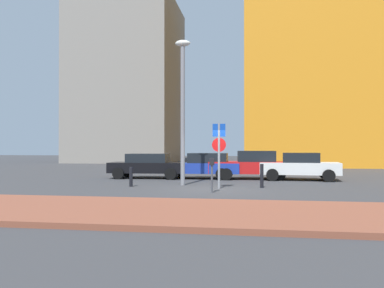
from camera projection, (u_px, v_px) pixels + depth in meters
name	position (u px, v px, depth m)	size (l,w,h in m)	color
ground_plane	(216.00, 190.00, 16.08)	(120.00, 120.00, 0.00)	#38383A
sidewalk_brick	(195.00, 212.00, 10.11)	(40.00, 4.36, 0.14)	brown
parked_car_black	(148.00, 165.00, 22.01)	(4.36, 2.08, 1.40)	black
parked_car_blue	(203.00, 165.00, 21.73)	(4.33, 2.02, 1.44)	#1E389E
parked_car_red	(251.00, 165.00, 21.43)	(4.59, 2.14, 1.57)	red
parked_car_white	(300.00, 166.00, 20.78)	(4.24, 2.22, 1.47)	white
parking_sign_post	(219.00, 147.00, 16.55)	(0.60, 0.10, 2.80)	gray
parking_meter	(212.00, 170.00, 15.05)	(0.18, 0.14, 1.35)	#4C4C51
street_lamp	(183.00, 99.00, 17.99)	(0.70, 0.36, 6.77)	gray
traffic_bollard_near	(262.00, 176.00, 16.83)	(0.15, 0.15, 1.04)	black
traffic_bollard_mid	(131.00, 177.00, 17.34)	(0.15, 0.15, 0.88)	black
building_colorful_midrise	(342.00, 52.00, 40.19)	(19.89, 17.55, 23.31)	orange
building_under_construction	(129.00, 83.00, 46.89)	(11.66, 12.29, 19.16)	gray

